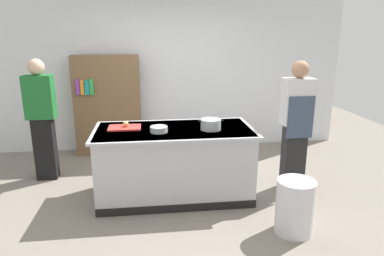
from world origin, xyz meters
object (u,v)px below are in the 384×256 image
(person_guest, at_px, (42,117))
(bookshelf, at_px, (108,106))
(stock_pot, at_px, (211,124))
(person_chef, at_px, (296,123))
(trash_bin, at_px, (295,207))
(mixing_bowl, at_px, (159,129))
(onion, at_px, (126,124))

(person_guest, relative_size, bookshelf, 1.01)
(stock_pot, distance_m, person_chef, 1.16)
(stock_pot, bearing_deg, bookshelf, 127.58)
(person_guest, bearing_deg, bookshelf, 142.23)
(trash_bin, distance_m, bookshelf, 3.61)
(person_chef, xyz_separation_m, person_guest, (-3.39, 0.76, -0.00))
(person_guest, distance_m, bookshelf, 1.28)
(stock_pot, xyz_separation_m, person_chef, (1.15, 0.12, -0.05))
(stock_pot, distance_m, person_guest, 2.41)
(mixing_bowl, bearing_deg, person_guest, 150.21)
(onion, distance_m, bookshelf, 1.73)
(person_chef, bearing_deg, person_guest, 58.89)
(person_chef, bearing_deg, bookshelf, 37.37)
(person_guest, bearing_deg, mixing_bowl, 60.81)
(mixing_bowl, xyz_separation_m, trash_bin, (1.38, -0.89, -0.64))
(trash_bin, xyz_separation_m, person_chef, (0.41, 1.05, 0.62))
(person_chef, height_order, bookshelf, person_chef)
(onion, height_order, mixing_bowl, onion)
(onion, distance_m, person_guest, 1.38)
(trash_bin, bearing_deg, mixing_bowl, 146.96)
(stock_pot, relative_size, person_guest, 0.18)
(person_chef, xyz_separation_m, bookshelf, (-2.60, 1.76, -0.06))
(mixing_bowl, distance_m, person_guest, 1.85)
(trash_bin, height_order, person_guest, person_guest)
(onion, bearing_deg, bookshelf, 103.53)
(stock_pot, distance_m, bookshelf, 2.38)
(mixing_bowl, distance_m, person_chef, 1.79)
(person_chef, bearing_deg, onion, 69.47)
(mixing_bowl, xyz_separation_m, bookshelf, (-0.81, 1.92, -0.09))
(mixing_bowl, height_order, trash_bin, mixing_bowl)
(stock_pot, bearing_deg, mixing_bowl, -176.47)
(onion, height_order, person_chef, person_chef)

